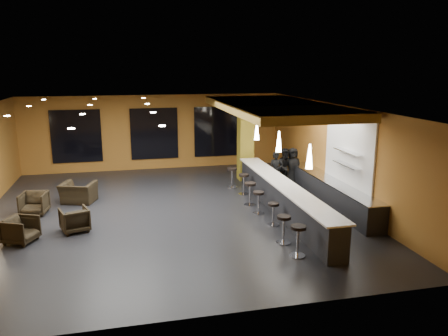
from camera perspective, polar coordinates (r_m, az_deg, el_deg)
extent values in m
cube|color=black|center=(14.97, -7.09, -5.86)|extent=(12.00, 13.00, 0.10)
cube|color=black|center=(14.21, -7.50, 7.99)|extent=(12.00, 13.00, 0.10)
cube|color=#965F21|center=(20.91, -9.11, 4.63)|extent=(12.00, 0.10, 3.50)
cube|color=#965F21|center=(8.26, -2.63, -8.65)|extent=(12.00, 0.10, 3.50)
cube|color=#965F21|center=(16.21, 14.51, 1.89)|extent=(0.10, 13.00, 3.50)
cube|color=#AB8232|center=(16.08, 6.63, 7.93)|extent=(3.60, 8.00, 0.28)
cube|color=black|center=(20.88, -18.73, 3.94)|extent=(2.20, 0.06, 2.40)
cube|color=black|center=(20.81, -9.08, 4.45)|extent=(2.20, 0.06, 2.40)
cube|color=black|center=(21.22, -0.95, 4.78)|extent=(2.20, 0.06, 2.40)
cube|color=white|center=(15.26, 15.97, 2.06)|extent=(0.06, 3.20, 2.40)
cube|color=black|center=(14.67, 7.63, -4.03)|extent=(0.60, 8.00, 1.00)
cube|color=white|center=(14.52, 7.70, -2.05)|extent=(0.78, 8.10, 0.05)
cube|color=black|center=(15.91, 13.77, -3.18)|extent=(0.70, 6.00, 0.86)
cube|color=silver|center=(15.79, 13.86, -1.60)|extent=(0.72, 6.00, 0.03)
cube|color=silver|center=(15.10, 15.77, 0.41)|extent=(0.30, 1.50, 0.03)
cube|color=silver|center=(15.01, 15.88, 2.08)|extent=(0.30, 1.50, 0.03)
cube|color=olive|center=(18.64, 2.82, 3.74)|extent=(0.60, 0.60, 3.50)
cone|color=white|center=(12.41, 11.10, 1.49)|extent=(0.20, 0.20, 0.70)
cone|color=white|center=(14.69, 7.18, 3.44)|extent=(0.20, 0.20, 0.70)
cone|color=white|center=(17.03, 4.30, 4.86)|extent=(0.20, 0.20, 0.70)
imported|color=black|center=(17.36, 6.79, -0.38)|extent=(0.65, 0.55, 1.52)
imported|color=black|center=(17.83, 8.06, 0.04)|extent=(0.85, 0.71, 1.58)
imported|color=black|center=(18.01, 8.93, 0.14)|extent=(0.77, 0.50, 1.58)
imported|color=black|center=(13.51, -25.02, -7.35)|extent=(1.04, 1.03, 0.72)
imported|color=black|center=(13.79, -18.93, -6.40)|extent=(0.98, 0.99, 0.72)
imported|color=black|center=(15.78, -23.55, -4.27)|extent=(0.91, 0.93, 0.75)
imported|color=black|center=(16.56, -18.49, -3.06)|extent=(1.39, 1.30, 0.74)
cylinder|color=silver|center=(11.71, 9.53, -11.20)|extent=(0.42, 0.42, 0.03)
cylinder|color=silver|center=(11.56, 9.60, -9.51)|extent=(0.07, 0.07, 0.74)
cylinder|color=black|center=(11.41, 9.68, -7.64)|extent=(0.40, 0.40, 0.08)
cylinder|color=silver|center=(12.45, 7.74, -9.62)|extent=(0.41, 0.41, 0.03)
cylinder|color=silver|center=(12.31, 7.79, -8.08)|extent=(0.07, 0.07, 0.71)
cylinder|color=black|center=(12.18, 7.85, -6.39)|extent=(0.38, 0.38, 0.08)
cylinder|color=silver|center=(13.73, 6.41, -7.35)|extent=(0.36, 0.36, 0.03)
cylinder|color=silver|center=(13.62, 6.45, -6.09)|extent=(0.06, 0.06, 0.63)
cylinder|color=black|center=(13.51, 6.49, -4.72)|extent=(0.34, 0.34, 0.07)
cylinder|color=silver|center=(14.70, 4.51, -5.90)|extent=(0.39, 0.39, 0.03)
cylinder|color=silver|center=(14.59, 4.53, -4.63)|extent=(0.07, 0.07, 0.67)
cylinder|color=black|center=(14.48, 4.56, -3.25)|extent=(0.37, 0.37, 0.08)
cylinder|color=silver|center=(15.52, 3.40, -4.82)|extent=(0.42, 0.42, 0.03)
cylinder|color=silver|center=(15.41, 3.41, -3.51)|extent=(0.07, 0.07, 0.73)
cylinder|color=black|center=(15.30, 3.44, -2.09)|extent=(0.40, 0.40, 0.08)
cylinder|color=silver|center=(16.77, 2.59, -3.43)|extent=(0.41, 0.41, 0.03)
cylinder|color=silver|center=(16.67, 2.60, -2.23)|extent=(0.07, 0.07, 0.72)
cylinder|color=black|center=(16.57, 2.62, -0.94)|extent=(0.39, 0.39, 0.08)
cylinder|color=silver|center=(17.70, 1.06, -2.52)|extent=(0.42, 0.42, 0.03)
cylinder|color=silver|center=(17.60, 1.06, -1.36)|extent=(0.07, 0.07, 0.73)
cylinder|color=black|center=(17.51, 1.07, -0.12)|extent=(0.39, 0.39, 0.08)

